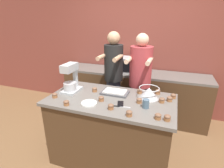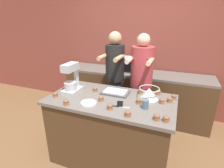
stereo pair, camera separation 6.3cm
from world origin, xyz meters
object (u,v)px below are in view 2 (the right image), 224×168
at_px(cupcake_7, 110,106).
at_px(person_right, 141,86).
at_px(person_left, 115,81).
at_px(cupcake_6, 128,113).
at_px(cupcake_3, 170,100).
at_px(small_plate, 89,103).
at_px(cupcake_0, 166,119).
at_px(cupcake_1, 140,91).
at_px(cupcake_9, 66,102).
at_px(microwave_oven, 134,65).
at_px(cupcake_10, 95,89).
at_px(drinking_glass, 145,104).
at_px(mixing_bowl, 149,93).
at_px(cell_phone, 120,104).
at_px(cupcake_8, 101,98).
at_px(baking_tray, 116,92).
at_px(stand_mixer, 72,79).
at_px(cupcake_13, 139,101).
at_px(cupcake_4, 162,101).
at_px(cupcake_11, 158,92).
at_px(knife, 119,107).
at_px(cupcake_2, 55,95).
at_px(cupcake_5, 157,117).
at_px(cupcake_12, 174,97).

bearing_deg(cupcake_7, person_right, 82.01).
xyz_separation_m(person_left, person_right, (0.44, 0.00, -0.02)).
bearing_deg(cupcake_7, cupcake_6, -17.80).
bearing_deg(cupcake_6, person_left, 117.11).
bearing_deg(cupcake_3, small_plate, -156.26).
xyz_separation_m(small_plate, cupcake_0, (0.89, -0.06, 0.02)).
height_order(cupcake_1, cupcake_6, same).
distance_m(small_plate, cupcake_9, 0.26).
bearing_deg(person_right, cupcake_3, -49.12).
bearing_deg(person_right, microwave_oven, 114.92).
relative_size(cupcake_6, cupcake_10, 1.00).
bearing_deg(microwave_oven, cupcake_0, -64.98).
distance_m(drinking_glass, cupcake_10, 0.78).
distance_m(mixing_bowl, cupcake_9, 1.02).
bearing_deg(cell_phone, cupcake_9, -158.04).
bearing_deg(person_right, drinking_glass, -74.48).
height_order(mixing_bowl, cupcake_0, mixing_bowl).
height_order(mixing_bowl, cupcake_8, mixing_bowl).
distance_m(microwave_oven, cupcake_6, 1.69).
height_order(person_right, cell_phone, person_right).
relative_size(baking_tray, cupcake_8, 5.31).
bearing_deg(stand_mixer, small_plate, -33.89).
height_order(cell_phone, cupcake_8, cupcake_8).
xyz_separation_m(cell_phone, cupcake_13, (0.20, 0.11, 0.03)).
height_order(cupcake_4, cupcake_7, same).
bearing_deg(cupcake_11, person_left, 154.04).
height_order(knife, cupcake_3, cupcake_3).
bearing_deg(small_plate, cell_phone, 18.17).
height_order(cupcake_2, cupcake_9, same).
xyz_separation_m(cupcake_7, cupcake_13, (0.27, 0.26, 0.00)).
xyz_separation_m(microwave_oven, cupcake_10, (-0.24, -1.18, -0.09)).
bearing_deg(cupcake_5, microwave_oven, 112.27).
xyz_separation_m(cupcake_0, cupcake_8, (-0.79, 0.19, 0.00)).
height_order(stand_mixer, cupcake_1, stand_mixer).
xyz_separation_m(cupcake_7, cupcake_12, (0.65, 0.53, 0.00)).
distance_m(cupcake_3, cupcake_10, 0.99).
bearing_deg(baking_tray, cupcake_5, -37.37).
distance_m(knife, cupcake_5, 0.46).
bearing_deg(cupcake_9, microwave_oven, 77.09).
bearing_deg(cupcake_12, person_right, 139.17).
distance_m(person_left, cupcake_1, 0.68).
bearing_deg(cupcake_9, cupcake_13, 23.59).
bearing_deg(person_left, microwave_oven, 74.34).
bearing_deg(person_left, cupcake_6, -62.89).
height_order(cupcake_3, cupcake_12, same).
height_order(person_left, cupcake_13, person_left).
relative_size(cupcake_2, cupcake_11, 1.00).
height_order(drinking_glass, knife, drinking_glass).
bearing_deg(cupcake_3, cupcake_2, -164.60).
bearing_deg(cupcake_2, cell_phone, 7.04).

